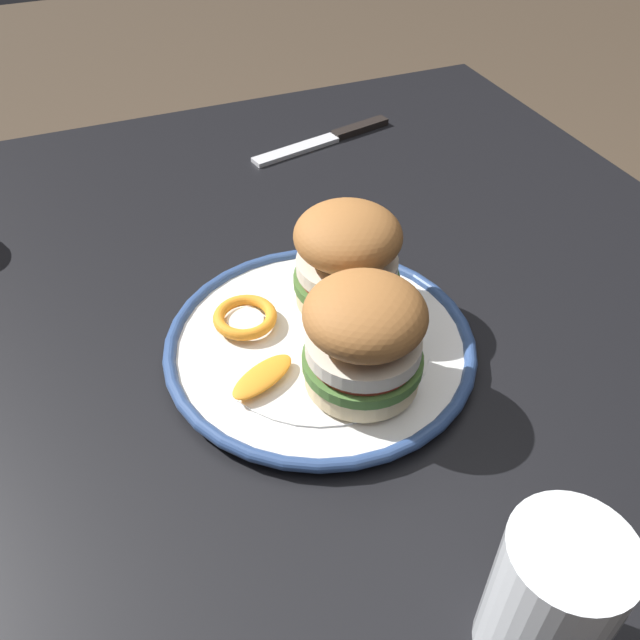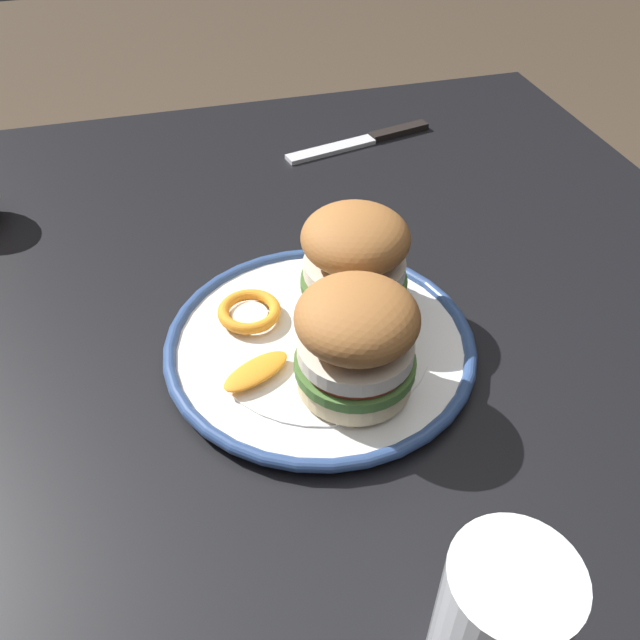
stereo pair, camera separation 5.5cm
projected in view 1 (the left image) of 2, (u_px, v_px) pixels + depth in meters
dining_table at (244, 405)px, 0.72m from camera, size 1.13×1.01×0.78m
dinner_plate at (320, 345)px, 0.62m from camera, size 0.29×0.29×0.02m
sandwich_half_left at (347, 256)px, 0.62m from camera, size 0.13×0.13×0.10m
sandwich_half_right at (364, 336)px, 0.54m from camera, size 0.14×0.14×0.10m
orange_peel_curled at (245, 317)px, 0.63m from camera, size 0.06×0.06×0.01m
orange_peel_strip_long at (259, 378)px, 0.57m from camera, size 0.07×0.05×0.01m
drinking_glass at (547, 607)px, 0.39m from camera, size 0.07×0.07×0.12m
table_knife at (332, 138)px, 0.94m from camera, size 0.22×0.07×0.01m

